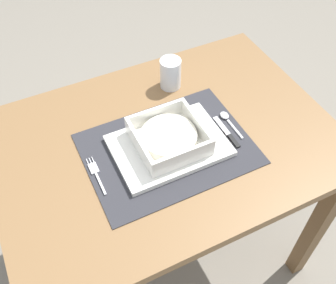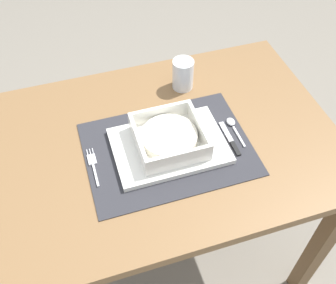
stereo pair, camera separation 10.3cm
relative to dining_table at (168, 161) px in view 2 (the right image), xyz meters
name	(u,v)px [view 2 (the right image)]	position (x,y,z in m)	size (l,w,h in m)	color
ground_plane	(168,249)	(0.00, 0.00, -0.60)	(6.00, 6.00, 0.00)	gray
dining_table	(168,161)	(0.00, 0.00, 0.00)	(0.97, 0.69, 0.70)	brown
placemat	(168,149)	(-0.01, -0.04, 0.11)	(0.45, 0.33, 0.00)	#2D2D33
serving_plate	(169,146)	(-0.01, -0.04, 0.12)	(0.31, 0.21, 0.02)	white
porridge_bowl	(169,138)	(-0.01, -0.03, 0.14)	(0.18, 0.18, 0.06)	white
fork	(93,164)	(-0.22, -0.03, 0.11)	(0.02, 0.13, 0.00)	silver
spoon	(233,125)	(0.19, -0.01, 0.11)	(0.02, 0.11, 0.01)	silver
butter_knife	(231,140)	(0.17, -0.07, 0.11)	(0.01, 0.13, 0.01)	black
bread_knife	(220,135)	(0.14, -0.04, 0.11)	(0.01, 0.14, 0.01)	#59331E
drinking_glass	(183,76)	(0.11, 0.20, 0.15)	(0.07, 0.07, 0.10)	white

